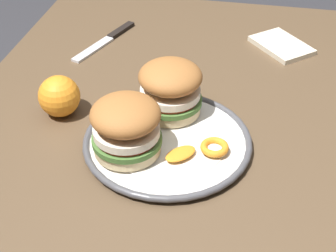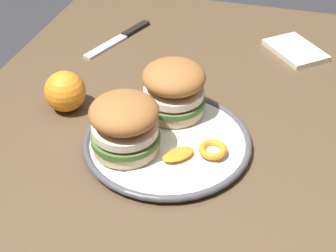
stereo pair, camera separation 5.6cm
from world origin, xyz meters
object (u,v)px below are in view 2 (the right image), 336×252
Objects in this scene: sandwich_half_left at (125,124)px; whole_orange at (65,91)px; dinner_plate at (168,140)px; sandwich_half_right at (175,88)px; dining_table at (162,187)px; table_knife at (123,37)px.

sandwich_half_left is 0.19m from whole_orange.
dinner_plate is 0.10m from sandwich_half_left.
sandwich_half_right is at bearing 6.47° from dinner_plate.
whole_orange is at bearing 74.75° from dining_table.
sandwich_half_right is 0.35m from table_knife.
sandwich_half_left is at bearing -122.52° from whole_orange.
sandwich_half_right reaches higher than table_knife.
dinner_plate reaches higher than dining_table.
sandwich_half_left is at bearing -159.31° from table_knife.
sandwich_half_left and sandwich_half_right have the same top height.
dining_table is 0.43m from table_knife.
dining_table is 0.12m from dinner_plate.
sandwich_half_left is 0.44m from table_knife.
dinner_plate is 0.23m from whole_orange.
dinner_plate is at bearing -50.95° from sandwich_half_left.
dining_table is 4.30× the size of dinner_plate.
sandwich_half_right is (0.08, 0.01, 0.06)m from dinner_plate.
sandwich_half_right is at bearing -22.24° from sandwich_half_left.
sandwich_half_right is at bearing -143.79° from table_knife.
table_knife is (0.36, 0.21, -0.01)m from dinner_plate.
dinner_plate is at bearing -103.34° from whole_orange.
sandwich_half_left is 0.98× the size of sandwich_half_right.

